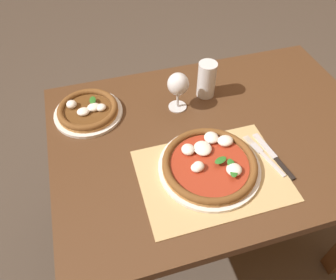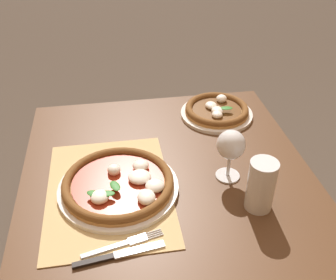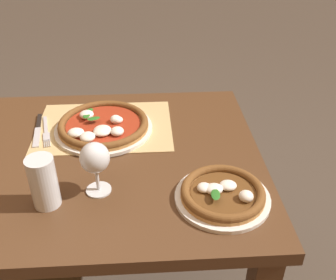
# 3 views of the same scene
# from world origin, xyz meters

# --- Properties ---
(ground_plane) EXTENTS (24.00, 24.00, 0.00)m
(ground_plane) POSITION_xyz_m (0.00, 0.00, 0.00)
(ground_plane) COLOR #473D33
(dining_table) EXTENTS (1.19, 0.84, 0.74)m
(dining_table) POSITION_xyz_m (0.00, 0.00, 0.63)
(dining_table) COLOR #4C301C
(dining_table) RESTS_ON ground
(paper_placemat) EXTENTS (0.46, 0.34, 0.00)m
(paper_placemat) POSITION_xyz_m (-0.09, -0.17, 0.74)
(paper_placemat) COLOR tan
(paper_placemat) RESTS_ON dining_table
(pizza_near) EXTENTS (0.33, 0.33, 0.05)m
(pizza_near) POSITION_xyz_m (-0.09, -0.14, 0.76)
(pizza_near) COLOR silver
(pizza_near) RESTS_ON paper_placemat
(pizza_far) EXTENTS (0.26, 0.26, 0.05)m
(pizza_far) POSITION_xyz_m (-0.43, 0.23, 0.76)
(pizza_far) COLOR silver
(pizza_far) RESTS_ON dining_table
(wine_glass) EXTENTS (0.08, 0.08, 0.16)m
(wine_glass) POSITION_xyz_m (-0.10, 0.17, 0.85)
(wine_glass) COLOR silver
(wine_glass) RESTS_ON dining_table
(pint_glass) EXTENTS (0.07, 0.07, 0.15)m
(pint_glass) POSITION_xyz_m (0.03, 0.21, 0.81)
(pint_glass) COLOR silver
(pint_glass) RESTS_ON dining_table
(fork) EXTENTS (0.06, 0.20, 0.00)m
(fork) POSITION_xyz_m (0.11, -0.15, 0.75)
(fork) COLOR #B7B7BC
(fork) RESTS_ON paper_placemat
(knife) EXTENTS (0.05, 0.22, 0.01)m
(knife) POSITION_xyz_m (0.14, -0.16, 0.75)
(knife) COLOR black
(knife) RESTS_ON paper_placemat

